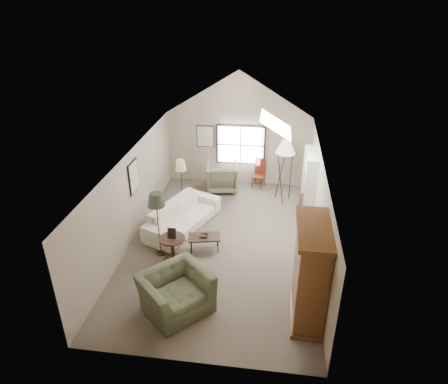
# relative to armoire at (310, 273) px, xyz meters

# --- Properties ---
(room_shell) EXTENTS (5.01, 8.01, 4.00)m
(room_shell) POSITION_rel_armoire_xyz_m (-2.18, 2.40, 2.11)
(room_shell) COLOR brown
(room_shell) RESTS_ON ground
(window) EXTENTS (1.72, 0.08, 1.42)m
(window) POSITION_rel_armoire_xyz_m (-2.08, 6.36, 0.35)
(window) COLOR black
(window) RESTS_ON room_shell
(skylight) EXTENTS (0.80, 1.20, 0.52)m
(skylight) POSITION_rel_armoire_xyz_m (-0.88, 3.30, 2.12)
(skylight) COLOR white
(skylight) RESTS_ON room_shell
(wall_art) EXTENTS (1.97, 3.71, 0.88)m
(wall_art) POSITION_rel_armoire_xyz_m (-4.06, 4.34, 0.63)
(wall_art) COLOR black
(wall_art) RESTS_ON room_shell
(armoire) EXTENTS (0.60, 1.50, 2.20)m
(armoire) POSITION_rel_armoire_xyz_m (0.00, 0.00, 0.00)
(armoire) COLOR brown
(armoire) RESTS_ON ground
(tv_alcove) EXTENTS (0.32, 1.30, 2.10)m
(tv_alcove) POSITION_rel_armoire_xyz_m (0.16, 4.00, 0.05)
(tv_alcove) COLOR white
(tv_alcove) RESTS_ON ground
(media_console) EXTENTS (0.34, 1.18, 0.60)m
(media_console) POSITION_rel_armoire_xyz_m (0.14, 4.00, -0.80)
(media_console) COLOR #382316
(media_console) RESTS_ON ground
(tv_panel) EXTENTS (0.05, 0.90, 0.55)m
(tv_panel) POSITION_rel_armoire_xyz_m (0.14, 4.00, -0.18)
(tv_panel) COLOR black
(tv_panel) RESTS_ON media_console
(sofa) EXTENTS (1.96, 2.85, 0.78)m
(sofa) POSITION_rel_armoire_xyz_m (-3.44, 3.10, -0.71)
(sofa) COLOR white
(sofa) RESTS_ON ground
(armchair_near) EXTENTS (1.85, 1.85, 0.91)m
(armchair_near) POSITION_rel_armoire_xyz_m (-2.82, -0.24, -0.65)
(armchair_near) COLOR #565B40
(armchair_near) RESTS_ON ground
(armchair_far) EXTENTS (1.21, 1.23, 0.97)m
(armchair_far) POSITION_rel_armoire_xyz_m (-2.66, 5.69, -0.61)
(armchair_far) COLOR #5E5F43
(armchair_far) RESTS_ON ground
(coffee_table) EXTENTS (0.92, 0.63, 0.43)m
(coffee_table) POSITION_rel_armoire_xyz_m (-2.60, 2.03, -0.88)
(coffee_table) COLOR #372016
(coffee_table) RESTS_ON ground
(bowl) EXTENTS (0.24, 0.24, 0.05)m
(bowl) POSITION_rel_armoire_xyz_m (-2.60, 2.03, -0.64)
(bowl) COLOR #3A2A18
(bowl) RESTS_ON coffee_table
(side_table) EXTENTS (0.87, 0.87, 0.67)m
(side_table) POSITION_rel_armoire_xyz_m (-3.34, 1.50, -0.77)
(side_table) COLOR #392017
(side_table) RESTS_ON ground
(side_chair) EXTENTS (0.48, 0.48, 1.02)m
(side_chair) POSITION_rel_armoire_xyz_m (-1.40, 6.10, -0.59)
(side_chair) COLOR maroon
(side_chair) RESTS_ON ground
(tripod_lamp) EXTENTS (0.77, 0.77, 2.17)m
(tripod_lamp) POSITION_rel_armoire_xyz_m (-0.55, 5.16, -0.01)
(tripod_lamp) COLOR silver
(tripod_lamp) RESTS_ON ground
(dark_lamp) EXTENTS (0.58, 0.58, 1.85)m
(dark_lamp) POSITION_rel_armoire_xyz_m (-3.74, 1.70, -0.17)
(dark_lamp) COLOR #262B1E
(dark_lamp) RESTS_ON ground
(tan_lamp) EXTENTS (0.43, 0.43, 1.66)m
(tan_lamp) POSITION_rel_armoire_xyz_m (-3.74, 4.30, -0.27)
(tan_lamp) COLOR tan
(tan_lamp) RESTS_ON ground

